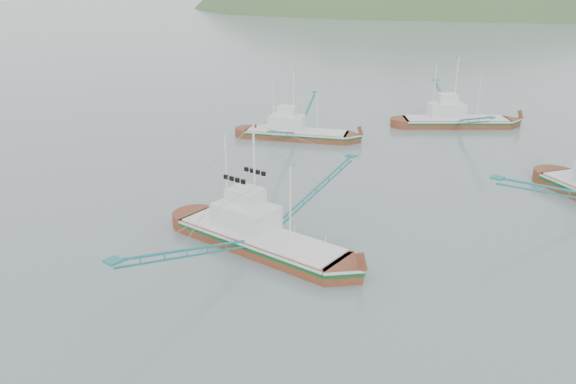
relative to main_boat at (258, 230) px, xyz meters
The scene contains 5 objects.
ground 2.25m from the main_boat, 112.53° to the right, with size 1200.00×1200.00×0.00m, color slate.
main_boat is the anchor object (origin of this frame).
bg_boat_far 47.12m from the main_boat, 95.16° to the left, with size 20.88×23.33×10.84m.
bg_boat_left 32.61m from the main_boat, 123.11° to the left, with size 14.05×23.05×9.87m.
headland_left 401.42m from the main_boat, 116.74° to the left, with size 448.00×308.00×210.00m, color #3C592E.
Camera 1 is at (27.50, -27.83, 19.67)m, focal length 35.00 mm.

